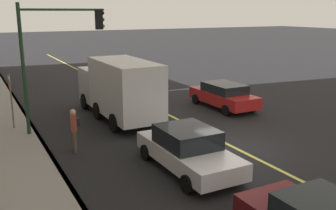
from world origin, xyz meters
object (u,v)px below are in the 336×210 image
at_px(car_white, 188,149).
at_px(truck_white, 119,88).
at_px(traffic_light_mast, 55,46).
at_px(street_sign_post, 11,98).
at_px(car_red, 224,95).
at_px(pedestrian_with_backpack, 74,127).

bearing_deg(car_white, truck_white, -2.01).
xyz_separation_m(traffic_light_mast, street_sign_post, (1.27, 1.92, -2.43)).
bearing_deg(traffic_light_mast, truck_white, -74.64).
xyz_separation_m(car_red, traffic_light_mast, (-0.25, 9.56, 3.28)).
bearing_deg(street_sign_post, pedestrian_with_backpack, -155.62).
bearing_deg(truck_white, pedestrian_with_backpack, 138.22).
bearing_deg(street_sign_post, car_red, -95.09).
height_order(car_white, street_sign_post, street_sign_post).
bearing_deg(pedestrian_with_backpack, traffic_light_mast, -1.02).
bearing_deg(pedestrian_with_backpack, truck_white, -41.78).
bearing_deg(car_white, pedestrian_with_backpack, 40.18).
xyz_separation_m(car_red, truck_white, (0.67, 6.23, 0.91)).
bearing_deg(traffic_light_mast, street_sign_post, 56.61).
bearing_deg(street_sign_post, car_white, -147.48).
distance_m(truck_white, pedestrian_with_backpack, 5.10).
bearing_deg(car_red, truck_white, 83.88).
distance_m(car_red, car_white, 9.40).
bearing_deg(car_white, street_sign_post, 32.52).
relative_size(pedestrian_with_backpack, traffic_light_mast, 0.30).
height_order(car_red, pedestrian_with_backpack, pedestrian_with_backpack).
height_order(car_white, traffic_light_mast, traffic_light_mast).
bearing_deg(truck_white, street_sign_post, 86.14).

